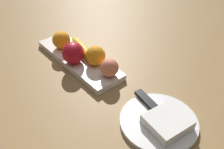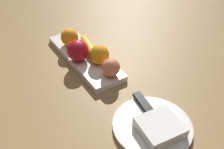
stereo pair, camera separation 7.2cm
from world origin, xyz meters
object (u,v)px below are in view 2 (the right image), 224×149
orange_near_apple (70,37)px  dinner_plate (152,126)px  fruit_tray (84,57)px  peach (111,67)px  apple (78,51)px  banana (89,47)px  knife (146,107)px  folded_napkin (160,127)px  orange_near_banana (99,55)px

orange_near_apple → dinner_plate: 0.48m
fruit_tray → orange_near_apple: orange_near_apple is taller
fruit_tray → peach: bearing=6.0°
apple → banana: size_ratio=0.39×
orange_near_apple → peach: 0.25m
fruit_tray → peach: (0.16, 0.02, 0.04)m
banana → knife: bearing=10.3°
fruit_tray → dinner_plate: fruit_tray is taller
fruit_tray → apple: apple is taller
knife → apple: bearing=-159.9°
dinner_plate → knife: bearing=157.2°
banana → folded_napkin: (0.43, -0.03, -0.01)m
fruit_tray → folded_napkin: 0.42m
banana → dinner_plate: bearing=7.2°
orange_near_banana → apple: bearing=-138.1°
dinner_plate → folded_napkin: 0.03m
banana → orange_near_apple: bearing=-143.5°
banana → orange_near_banana: size_ratio=2.85×
peach → dinner_plate: bearing=-4.3°
apple → banana: (-0.03, 0.06, -0.02)m
orange_near_banana → peach: (0.08, -0.01, -0.00)m
apple → banana: 0.07m
dinner_plate → knife: (-0.05, 0.02, 0.01)m
orange_near_apple → peach: size_ratio=1.12×
orange_near_apple → dinner_plate: (0.48, 0.01, -0.05)m
fruit_tray → orange_near_banana: (0.08, 0.02, 0.05)m
orange_near_banana → knife: orange_near_banana is taller
fruit_tray → banana: (-0.01, 0.03, 0.03)m
orange_near_apple → apple: bearing=-10.9°
knife → banana: bearing=-170.6°
apple → orange_near_banana: apple is taller
dinner_plate → banana: bearing=175.8°
apple → peach: size_ratio=1.26×
fruit_tray → knife: knife is taller
orange_near_banana → peach: bearing=-3.7°
banana → orange_near_banana: orange_near_banana is taller
banana → knife: banana is taller
orange_near_banana → knife: 0.26m
fruit_tray → orange_near_banana: 0.10m
apple → knife: bearing=9.6°
apple → folded_napkin: (0.39, 0.03, -0.03)m
fruit_tray → folded_napkin: size_ratio=3.80×
banana → apple: bearing=-49.5°
folded_napkin → peach: bearing=176.2°
orange_near_apple → dinner_plate: orange_near_apple is taller
fruit_tray → knife: bearing=3.9°
orange_near_apple → knife: bearing=4.2°
peach → orange_near_banana: bearing=176.3°
folded_napkin → knife: 0.08m
knife → orange_near_apple: bearing=-165.3°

